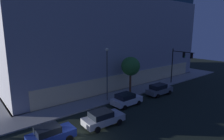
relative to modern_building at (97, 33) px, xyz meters
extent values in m
cube|color=gray|center=(-16.17, 15.45, -9.30)|extent=(80.00, 60.00, 0.15)
cube|color=#4C4C51|center=(0.00, 0.04, -9.30)|extent=(38.83, 22.14, 0.15)
cube|color=beige|center=(0.00, -10.63, -7.93)|extent=(34.58, 0.60, 2.58)
cube|color=#9697A2|center=(0.00, 0.04, -1.49)|extent=(38.43, 21.74, 15.47)
cylinder|color=black|center=(7.74, -13.55, -6.00)|extent=(0.18, 0.18, 6.44)
cylinder|color=black|center=(7.55, -15.71, -3.21)|extent=(0.50, 4.32, 0.12)
cube|color=black|center=(7.53, -15.92, -3.71)|extent=(0.35, 0.35, 0.90)
sphere|color=green|center=(7.52, -16.10, -3.99)|extent=(0.18, 0.18, 0.18)
cube|color=black|center=(7.40, -17.43, -3.71)|extent=(0.35, 0.35, 0.90)
sphere|color=red|center=(7.38, -17.61, -3.71)|extent=(0.18, 0.18, 0.18)
cylinder|color=#474747|center=(-7.48, -13.38, -5.71)|extent=(0.16, 0.16, 7.03)
sphere|color=#F9EFC6|center=(-7.48, -13.38, -2.04)|extent=(0.44, 0.44, 0.44)
cylinder|color=brown|center=(-2.77, -13.18, -7.65)|extent=(0.32, 0.32, 3.14)
sphere|color=#306F2C|center=(-2.77, -13.18, -4.92)|extent=(2.91, 2.91, 2.91)
cube|color=navy|center=(-17.72, -18.67, -8.65)|extent=(4.10, 1.77, 0.75)
cube|color=black|center=(-18.03, -18.66, -7.97)|extent=(2.03, 1.58, 0.60)
cube|color=#F9F4CC|center=(-15.72, -18.16, -8.65)|extent=(0.12, 0.20, 0.12)
cube|color=#F9F4CC|center=(-15.73, -19.20, -8.65)|extent=(0.12, 0.20, 0.12)
cylinder|color=black|center=(-16.45, -17.81, -9.02)|extent=(0.70, 0.25, 0.70)
cylinder|color=black|center=(-16.46, -19.55, -9.02)|extent=(0.70, 0.25, 0.70)
cylinder|color=black|center=(-18.98, -17.79, -9.02)|extent=(0.70, 0.25, 0.70)
cube|color=#B7BABF|center=(-12.16, -18.84, -8.70)|extent=(4.48, 2.16, 0.69)
cube|color=black|center=(-12.49, -18.83, -8.06)|extent=(2.31, 1.86, 0.60)
cube|color=#F9F4CC|center=(-9.98, -18.37, -8.70)|extent=(0.13, 0.21, 0.12)
cube|color=#F9F4CC|center=(-10.04, -19.53, -8.70)|extent=(0.13, 0.21, 0.12)
cylinder|color=black|center=(-10.75, -17.94, -9.05)|extent=(0.65, 0.27, 0.64)
cylinder|color=black|center=(-10.85, -19.88, -9.05)|extent=(0.65, 0.27, 0.64)
cylinder|color=black|center=(-13.47, -17.81, -9.05)|extent=(0.65, 0.27, 0.64)
cylinder|color=black|center=(-13.57, -19.75, -9.05)|extent=(0.65, 0.27, 0.64)
cube|color=silver|center=(-6.43, -16.32, -8.69)|extent=(4.17, 2.01, 0.75)
cube|color=black|center=(-6.74, -16.32, -8.03)|extent=(2.24, 1.80, 0.58)
cube|color=#F9F4CC|center=(-4.41, -15.71, -8.69)|extent=(0.12, 0.20, 0.12)
cube|color=#F9F4CC|center=(-4.40, -16.90, -8.69)|extent=(0.12, 0.20, 0.12)
cylinder|color=black|center=(-5.15, -15.32, -9.07)|extent=(0.60, 0.24, 0.60)
cylinder|color=black|center=(-5.14, -17.30, -9.07)|extent=(0.60, 0.24, 0.60)
cylinder|color=black|center=(-7.73, -15.34, -9.07)|extent=(0.60, 0.24, 0.60)
cylinder|color=black|center=(-7.71, -17.32, -9.07)|extent=(0.60, 0.24, 0.60)
cube|color=slate|center=(0.50, -16.38, -8.68)|extent=(4.60, 1.90, 0.73)
cube|color=black|center=(0.16, -16.37, -7.99)|extent=(2.55, 1.65, 0.66)
cube|color=#F9F4CC|center=(2.74, -15.94, -8.68)|extent=(0.13, 0.20, 0.12)
cube|color=#F9F4CC|center=(2.70, -16.98, -8.68)|extent=(0.13, 0.20, 0.12)
cylinder|color=black|center=(1.94, -15.56, -9.05)|extent=(0.65, 0.26, 0.64)
cylinder|color=black|center=(1.87, -17.30, -9.05)|extent=(0.65, 0.26, 0.64)
cylinder|color=black|center=(-0.88, -15.46, -9.05)|extent=(0.65, 0.26, 0.64)
cylinder|color=black|center=(-0.94, -17.19, -9.05)|extent=(0.65, 0.26, 0.64)
camera|label=1|loc=(-23.17, -33.93, 0.40)|focal=30.65mm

